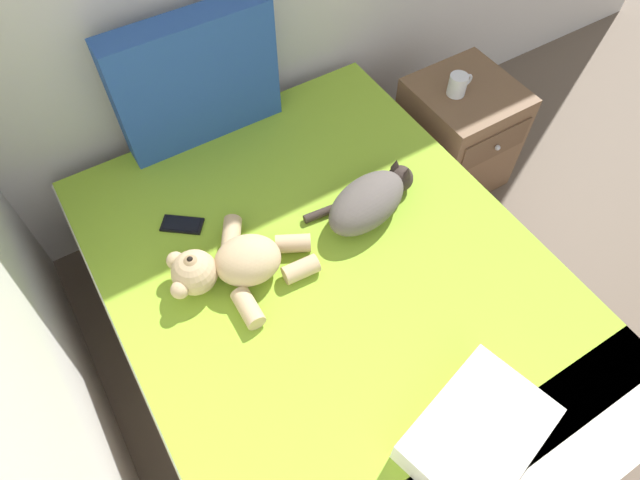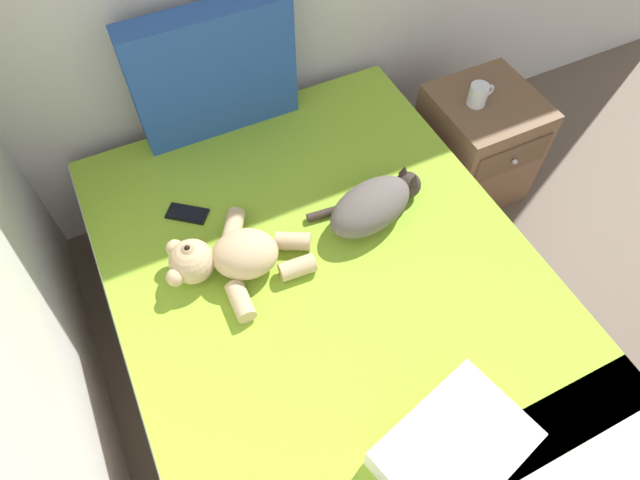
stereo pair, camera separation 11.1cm
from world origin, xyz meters
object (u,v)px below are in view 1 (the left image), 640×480
object	(u,v)px
patterned_cushion	(196,80)
throw_pillow	(477,434)
cat	(370,200)
cell_phone	(182,225)
bed	(333,313)
nightstand	(457,134)
teddy_bear	(233,265)
mug	(458,85)

from	to	relation	value
patterned_cushion	throw_pillow	distance (m)	1.55
cat	cell_phone	bearing A→B (deg)	153.40
patterned_cushion	cat	xyz separation A→B (m)	(0.32, -0.70, -0.18)
bed	cell_phone	bearing A→B (deg)	126.97
cell_phone	nightstand	distance (m)	1.40
teddy_bear	throw_pillow	bearing A→B (deg)	-68.52
bed	throw_pillow	xyz separation A→B (m)	(0.04, -0.66, 0.33)
patterned_cushion	cell_phone	distance (m)	0.55
cat	throw_pillow	bearing A→B (deg)	-104.32
cat	cell_phone	size ratio (longest dim) A/B	2.75
cat	cell_phone	xyz separation A→B (m)	(-0.61, 0.30, -0.07)
throw_pillow	nightstand	size ratio (longest dim) A/B	0.74
bed	throw_pillow	world-z (taller)	throw_pillow
teddy_bear	cell_phone	bearing A→B (deg)	103.29
patterned_cushion	throw_pillow	bearing A→B (deg)	-85.78
bed	teddy_bear	bearing A→B (deg)	148.01
cell_phone	throw_pillow	world-z (taller)	throw_pillow
patterned_cushion	nightstand	size ratio (longest dim) A/B	1.17
bed	mug	xyz separation A→B (m)	(0.95, 0.50, 0.32)
throw_pillow	nightstand	world-z (taller)	throw_pillow
throw_pillow	mug	world-z (taller)	throw_pillow
cat	throw_pillow	size ratio (longest dim) A/B	1.10
nightstand	cell_phone	bearing A→B (deg)	-179.03
bed	teddy_bear	distance (m)	0.48
bed	mug	world-z (taller)	mug
bed	nightstand	bearing A→B (deg)	25.85
patterned_cushion	cat	world-z (taller)	patterned_cushion
cat	teddy_bear	distance (m)	0.54
cat	throw_pillow	xyz separation A→B (m)	(-0.21, -0.82, -0.02)
throw_pillow	bed	bearing A→B (deg)	93.88
mug	cell_phone	bearing A→B (deg)	-178.47
cat	nightstand	bearing A→B (deg)	23.28
cell_phone	throw_pillow	size ratio (longest dim) A/B	0.40
cell_phone	patterned_cushion	bearing A→B (deg)	54.46
cat	teddy_bear	world-z (taller)	teddy_bear
teddy_bear	cell_phone	xyz separation A→B (m)	(-0.07, 0.29, -0.06)
throw_pillow	nightstand	xyz separation A→B (m)	(0.97, 1.15, -0.32)
patterned_cushion	mug	size ratio (longest dim) A/B	5.26
mug	teddy_bear	bearing A→B (deg)	-165.16
patterned_cushion	teddy_bear	bearing A→B (deg)	-107.38
cat	nightstand	distance (m)	0.90
cell_phone	mug	bearing A→B (deg)	1.53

